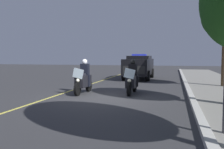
{
  "coord_description": "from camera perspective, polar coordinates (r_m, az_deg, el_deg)",
  "views": [
    {
      "loc": [
        10.4,
        3.17,
        1.84
      ],
      "look_at": [
        -1.87,
        0.0,
        0.9
      ],
      "focal_mm": 38.85,
      "sensor_mm": 36.0,
      "label": 1
    }
  ],
  "objects": [
    {
      "name": "ground_plane",
      "position": [
        11.02,
        -2.44,
        -5.37
      ],
      "size": [
        80.0,
        80.0,
        0.0
      ],
      "primitive_type": "plane",
      "color": "#333335"
    },
    {
      "name": "curb_strip",
      "position": [
        10.57,
        18.36,
        -5.58
      ],
      "size": [
        48.0,
        0.24,
        0.15
      ],
      "primitive_type": "cube",
      "color": "#B7B5AD",
      "rests_on": "ground"
    },
    {
      "name": "lane_stripe_center",
      "position": [
        11.85,
        -12.8,
        -4.77
      ],
      "size": [
        48.0,
        0.12,
        0.01
      ],
      "primitive_type": "cube",
      "color": "#E0D14C",
      "rests_on": "ground"
    },
    {
      "name": "police_motorcycle_lead_left",
      "position": [
        12.12,
        -6.73,
        -1.18
      ],
      "size": [
        2.14,
        0.56,
        1.72
      ],
      "color": "black",
      "rests_on": "ground"
    },
    {
      "name": "police_motorcycle_lead_right",
      "position": [
        12.01,
        4.74,
        -1.22
      ],
      "size": [
        2.14,
        0.56,
        1.72
      ],
      "color": "black",
      "rests_on": "ground"
    },
    {
      "name": "police_suv",
      "position": [
        19.93,
        6.37,
        1.99
      ],
      "size": [
        4.93,
        2.12,
        2.05
      ],
      "color": "black",
      "rests_on": "ground"
    }
  ]
}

